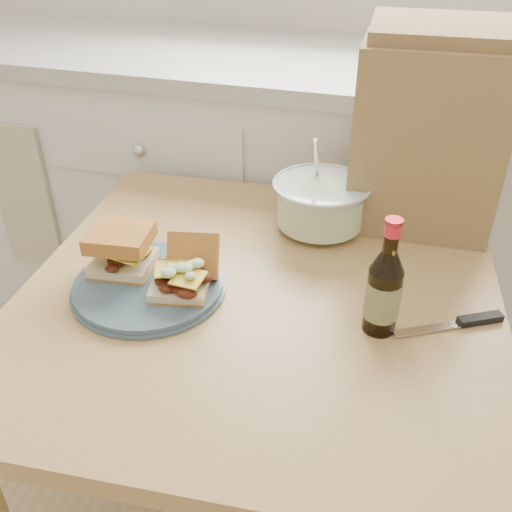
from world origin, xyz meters
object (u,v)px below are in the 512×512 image
(coleslaw_bowl, at_px, (320,206))
(paper_bag, at_px, (427,139))
(plate, at_px, (149,286))
(dining_table, at_px, (259,333))
(beer_bottle, at_px, (384,290))

(coleslaw_bowl, relative_size, paper_bag, 0.54)
(coleslaw_bowl, bearing_deg, plate, -128.93)
(plate, relative_size, paper_bag, 0.72)
(coleslaw_bowl, xyz_separation_m, paper_bag, (0.19, 0.09, 0.14))
(dining_table, bearing_deg, paper_bag, 48.54)
(dining_table, relative_size, coleslaw_bowl, 4.56)
(beer_bottle, xyz_separation_m, paper_bag, (0.03, 0.38, 0.11))
(coleslaw_bowl, bearing_deg, paper_bag, 24.37)
(plate, distance_m, beer_bottle, 0.41)
(coleslaw_bowl, xyz_separation_m, beer_bottle, (0.16, -0.29, 0.03))
(beer_bottle, bearing_deg, paper_bag, 86.71)
(beer_bottle, bearing_deg, dining_table, 169.69)
(paper_bag, bearing_deg, beer_bottle, -97.01)
(dining_table, height_order, coleslaw_bowl, coleslaw_bowl)
(dining_table, bearing_deg, beer_bottle, -16.62)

